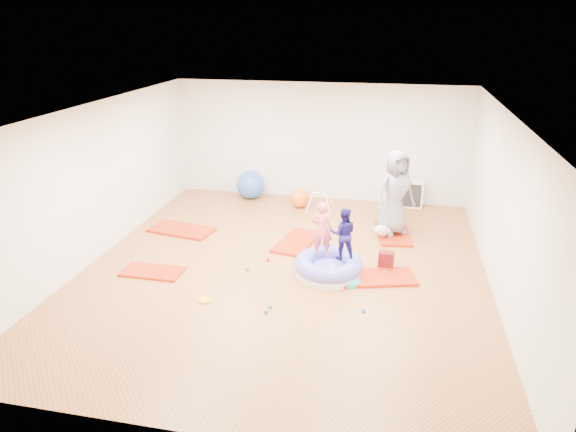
# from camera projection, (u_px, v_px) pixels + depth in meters

# --- Properties ---
(room) EXTENTS (7.01, 8.01, 2.81)m
(room) POSITION_uv_depth(u_px,v_px,m) (284.00, 195.00, 8.63)
(room) COLOR #AB683A
(room) RESTS_ON ground
(gym_mat_front_left) EXTENTS (1.06, 0.53, 0.04)m
(gym_mat_front_left) POSITION_uv_depth(u_px,v_px,m) (152.00, 272.00, 8.99)
(gym_mat_front_left) COLOR red
(gym_mat_front_left) RESTS_ON ground
(gym_mat_mid_left) EXTENTS (1.41, 0.88, 0.05)m
(gym_mat_mid_left) POSITION_uv_depth(u_px,v_px,m) (182.00, 230.00, 10.75)
(gym_mat_mid_left) COLOR red
(gym_mat_mid_left) RESTS_ON ground
(gym_mat_center_back) EXTENTS (0.85, 1.33, 0.05)m
(gym_mat_center_back) POSITION_uv_depth(u_px,v_px,m) (297.00, 242.00, 10.18)
(gym_mat_center_back) COLOR red
(gym_mat_center_back) RESTS_ON ground
(gym_mat_right) EXTENTS (1.40, 0.96, 0.05)m
(gym_mat_right) POSITION_uv_depth(u_px,v_px,m) (377.00, 278.00, 8.78)
(gym_mat_right) COLOR red
(gym_mat_right) RESTS_ON ground
(gym_mat_rear_right) EXTENTS (0.81, 1.36, 0.05)m
(gym_mat_rear_right) POSITION_uv_depth(u_px,v_px,m) (393.00, 233.00, 10.58)
(gym_mat_rear_right) COLOR red
(gym_mat_rear_right) RESTS_ON ground
(inflatable_cushion) EXTENTS (1.19, 1.19, 0.37)m
(inflatable_cushion) POSITION_uv_depth(u_px,v_px,m) (328.00, 267.00, 8.90)
(inflatable_cushion) COLOR silver
(inflatable_cushion) RESTS_ON ground
(child_pink) EXTENTS (0.37, 0.25, 0.99)m
(child_pink) POSITION_uv_depth(u_px,v_px,m) (322.00, 227.00, 8.79)
(child_pink) COLOR #DD555D
(child_pink) RESTS_ON inflatable_cushion
(child_navy) EXTENTS (0.48, 0.40, 0.92)m
(child_navy) POSITION_uv_depth(u_px,v_px,m) (344.00, 231.00, 8.70)
(child_navy) COLOR #15104D
(child_navy) RESTS_ON inflatable_cushion
(adult_caregiver) EXTENTS (1.01, 0.93, 1.73)m
(adult_caregiver) POSITION_uv_depth(u_px,v_px,m) (395.00, 192.00, 10.25)
(adult_caregiver) COLOR slate
(adult_caregiver) RESTS_ON gym_mat_rear_right
(infant) EXTENTS (0.37, 0.38, 0.22)m
(infant) POSITION_uv_depth(u_px,v_px,m) (383.00, 231.00, 10.36)
(infant) COLOR #B2D3F7
(infant) RESTS_ON gym_mat_rear_right
(ball_pit_balls) EXTENTS (2.45, 2.69, 0.06)m
(ball_pit_balls) POSITION_uv_depth(u_px,v_px,m) (297.00, 279.00, 8.73)
(ball_pit_balls) COLOR #E5000A
(ball_pit_balls) RESTS_ON ground
(exercise_ball_blue) EXTENTS (0.69, 0.69, 0.69)m
(exercise_ball_blue) POSITION_uv_depth(u_px,v_px,m) (251.00, 185.00, 12.61)
(exercise_ball_blue) COLOR #2A5AB2
(exercise_ball_blue) RESTS_ON ground
(exercise_ball_orange) EXTENTS (0.45, 0.45, 0.45)m
(exercise_ball_orange) POSITION_uv_depth(u_px,v_px,m) (300.00, 198.00, 12.04)
(exercise_ball_orange) COLOR orange
(exercise_ball_orange) RESTS_ON ground
(infant_play_gym) EXTENTS (0.60, 0.57, 0.46)m
(infant_play_gym) POSITION_uv_depth(u_px,v_px,m) (320.00, 199.00, 11.74)
(infant_play_gym) COLOR silver
(infant_play_gym) RESTS_ON ground
(cube_shelf) EXTENTS (0.63, 0.31, 0.63)m
(cube_shelf) POSITION_uv_depth(u_px,v_px,m) (409.00, 194.00, 12.07)
(cube_shelf) COLOR silver
(cube_shelf) RESTS_ON ground
(balance_disc) EXTENTS (0.35, 0.35, 0.08)m
(balance_disc) POSITION_uv_depth(u_px,v_px,m) (350.00, 282.00, 8.60)
(balance_disc) COLOR #1AAAA4
(balance_disc) RESTS_ON ground
(backpack) EXTENTS (0.27, 0.17, 0.32)m
(backpack) POSITION_uv_depth(u_px,v_px,m) (386.00, 260.00, 9.11)
(backpack) COLOR #A31818
(backpack) RESTS_ON ground
(yellow_toy) EXTENTS (0.22, 0.22, 0.03)m
(yellow_toy) POSITION_uv_depth(u_px,v_px,m) (205.00, 300.00, 8.10)
(yellow_toy) COLOR gold
(yellow_toy) RESTS_ON ground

